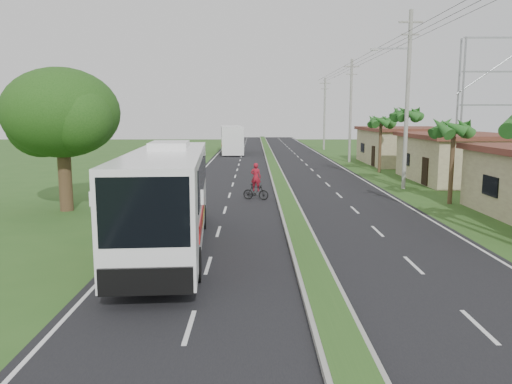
{
  "coord_description": "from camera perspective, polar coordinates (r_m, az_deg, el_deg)",
  "views": [
    {
      "loc": [
        -1.94,
        -16.39,
        5.07
      ],
      "look_at": [
        -1.85,
        4.82,
        1.8
      ],
      "focal_mm": 35.0,
      "sensor_mm": 36.0,
      "label": 1
    }
  ],
  "objects": [
    {
      "name": "utility_pole_d",
      "position": [
        75.12,
        7.84,
        8.95
      ],
      "size": [
        1.6,
        0.28,
        10.5
      ],
      "color": "gray",
      "rests_on": "ground"
    },
    {
      "name": "coach_bus_main",
      "position": [
        19.16,
        -10.05,
        0.07
      ],
      "size": [
        3.52,
        12.63,
        4.03
      ],
      "rotation": [
        0.0,
        0.0,
        0.07
      ],
      "color": "white",
      "rests_on": "ground"
    },
    {
      "name": "ground",
      "position": [
        17.26,
        6.29,
        -8.37
      ],
      "size": [
        180.0,
        180.0,
        0.0
      ],
      "primitive_type": "plane",
      "color": "#2D541E",
      "rests_on": "ground"
    },
    {
      "name": "coach_bus_far",
      "position": [
        67.61,
        -2.82,
        6.2
      ],
      "size": [
        3.59,
        12.58,
        3.62
      ],
      "rotation": [
        0.0,
        0.0,
        0.07
      ],
      "color": "white",
      "rests_on": "ground"
    },
    {
      "name": "road_asphalt",
      "position": [
        36.79,
        2.78,
        0.85
      ],
      "size": [
        14.0,
        160.0,
        0.02
      ],
      "primitive_type": "cube",
      "color": "black",
      "rests_on": "ground"
    },
    {
      "name": "median_strip",
      "position": [
        36.77,
        2.78,
        0.99
      ],
      "size": [
        1.2,
        160.0,
        0.18
      ],
      "color": "gray",
      "rests_on": "ground"
    },
    {
      "name": "lane_edge_left",
      "position": [
        37.04,
        -7.63,
        0.82
      ],
      "size": [
        0.12,
        160.0,
        0.01
      ],
      "primitive_type": "cube",
      "color": "silver",
      "rests_on": "ground"
    },
    {
      "name": "motorcyclist",
      "position": [
        30.0,
        -0.02,
        0.65
      ],
      "size": [
        1.65,
        0.9,
        2.25
      ],
      "rotation": [
        0.0,
        0.0,
        -0.3
      ],
      "color": "black",
      "rests_on": "ground"
    },
    {
      "name": "shade_tree",
      "position": [
        28.29,
        -21.54,
        8.08
      ],
      "size": [
        6.3,
        6.0,
        7.54
      ],
      "color": "#473321",
      "rests_on": "ground"
    },
    {
      "name": "palm_verge_c",
      "position": [
        36.98,
        16.83,
        8.48
      ],
      "size": [
        2.4,
        2.4,
        5.85
      ],
      "color": "#473321",
      "rests_on": "ground"
    },
    {
      "name": "utility_pole_b",
      "position": [
        35.95,
        16.87,
        10.29
      ],
      "size": [
        3.2,
        0.28,
        12.0
      ],
      "color": "gray",
      "rests_on": "ground"
    },
    {
      "name": "palm_verge_d",
      "position": [
        45.79,
        14.1,
        7.85
      ],
      "size": [
        2.4,
        2.4,
        5.25
      ],
      "color": "#473321",
      "rests_on": "ground"
    },
    {
      "name": "shop_far",
      "position": [
        54.85,
        16.72,
        5.12
      ],
      "size": [
        8.6,
        11.6,
        3.82
      ],
      "color": "tan",
      "rests_on": "ground"
    },
    {
      "name": "palm_verge_b",
      "position": [
        30.58,
        21.69,
        6.82
      ],
      "size": [
        2.4,
        2.4,
        5.05
      ],
      "color": "#473321",
      "rests_on": "ground"
    },
    {
      "name": "utility_pole_c",
      "position": [
        55.38,
        10.76,
        9.24
      ],
      "size": [
        1.6,
        0.28,
        11.0
      ],
      "color": "gray",
      "rests_on": "ground"
    },
    {
      "name": "shop_mid",
      "position": [
        41.69,
        22.28,
        3.69
      ],
      "size": [
        7.6,
        10.6,
        3.67
      ],
      "color": "tan",
      "rests_on": "ground"
    },
    {
      "name": "lane_edge_right",
      "position": [
        37.74,
        12.99,
        0.82
      ],
      "size": [
        0.12,
        160.0,
        0.01
      ],
      "primitive_type": "cube",
      "color": "silver",
      "rests_on": "ground"
    }
  ]
}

